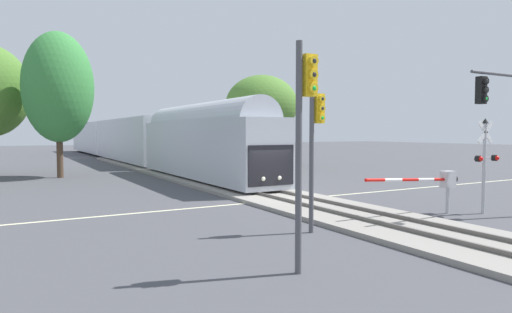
{
  "coord_description": "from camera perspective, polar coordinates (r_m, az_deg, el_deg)",
  "views": [
    {
      "loc": [
        -12.04,
        -18.65,
        3.42
      ],
      "look_at": [
        0.7,
        3.99,
        2.0
      ],
      "focal_mm": 31.06,
      "sensor_mm": 36.0,
      "label": 1
    }
  ],
  "objects": [
    {
      "name": "traffic_signal_median",
      "position": [
        15.12,
        7.67,
        2.92
      ],
      "size": [
        0.53,
        0.38,
        5.02
      ],
      "color": "#4C4C51",
      "rests_on": "ground"
    },
    {
      "name": "crossing_signal_mast",
      "position": [
        20.78,
        27.42,
        0.09
      ],
      "size": [
        1.36,
        0.44,
        4.01
      ],
      "color": "#B2B2B7",
      "rests_on": "ground"
    },
    {
      "name": "traffic_signal_near_left",
      "position": [
        10.67,
        6.21,
        4.82
      ],
      "size": [
        0.53,
        0.38,
        5.58
      ],
      "color": "#4C4C51",
      "rests_on": "ground"
    },
    {
      "name": "commuter_train",
      "position": [
        52.48,
        -16.13,
        2.25
      ],
      "size": [
        3.04,
        66.9,
        5.16
      ],
      "color": "#B2B7C1",
      "rests_on": "railway_track"
    },
    {
      "name": "crossing_gate_near",
      "position": [
        19.86,
        22.6,
        -2.92
      ],
      "size": [
        5.19,
        0.4,
        1.8
      ],
      "color": "#B7B7BC",
      "rests_on": "ground"
    },
    {
      "name": "railway_track",
      "position": [
        22.44,
        3.45,
        -5.39
      ],
      "size": [
        4.4,
        80.0,
        0.32
      ],
      "color": "gray",
      "rests_on": "ground"
    },
    {
      "name": "oak_behind_train",
      "position": [
        36.57,
        -24.11,
        8.13
      ],
      "size": [
        5.09,
        5.09,
        10.92
      ],
      "color": "#4C3828",
      "rests_on": "ground"
    },
    {
      "name": "road_centre_stripe",
      "position": [
        22.46,
        3.45,
        -5.62
      ],
      "size": [
        44.0,
        0.2,
        0.01
      ],
      "color": "beige",
      "rests_on": "ground"
    },
    {
      "name": "oak_far_right",
      "position": [
        43.7,
        0.73,
        6.64
      ],
      "size": [
        7.08,
        7.08,
        9.02
      ],
      "color": "#4C3828",
      "rests_on": "ground"
    },
    {
      "name": "ground_plane",
      "position": [
        22.46,
        3.45,
        -5.63
      ],
      "size": [
        220.0,
        220.0,
        0.0
      ],
      "primitive_type": "plane",
      "color": "#47474C"
    }
  ]
}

